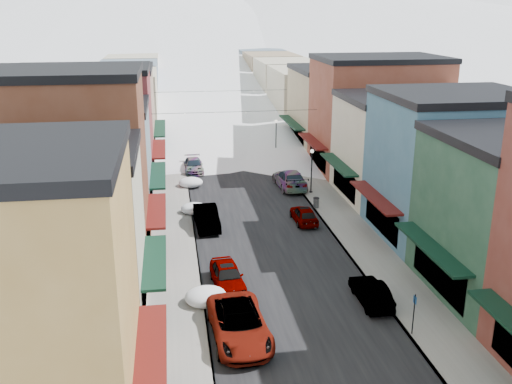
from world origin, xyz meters
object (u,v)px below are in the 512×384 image
object	(u,v)px
car_white_suv	(239,324)
car_silver_sedan	(227,276)
trash_can	(316,202)
streetlamp_near	(312,165)
car_green_sedan	(371,292)
car_dark_hatch	(207,217)

from	to	relation	value
car_white_suv	car_silver_sedan	bearing A→B (deg)	86.89
car_white_suv	trash_can	world-z (taller)	car_white_suv
car_silver_sedan	streetlamp_near	xyz separation A→B (m)	(9.28, 16.76, 1.91)
car_white_suv	car_green_sedan	distance (m)	8.20
car_white_suv	streetlamp_near	distance (m)	24.36
trash_can	streetlamp_near	world-z (taller)	streetlamp_near
car_green_sedan	streetlamp_near	xyz separation A→B (m)	(1.48, 19.93, 1.98)
streetlamp_near	car_silver_sedan	bearing A→B (deg)	-118.98
car_white_suv	car_silver_sedan	world-z (taller)	car_white_suv
car_white_suv	car_silver_sedan	distance (m)	5.69
car_white_suv	car_silver_sedan	xyz separation A→B (m)	(0.00, 5.69, -0.09)
car_silver_sedan	car_green_sedan	world-z (taller)	car_silver_sedan
car_dark_hatch	trash_can	distance (m)	9.63
car_dark_hatch	streetlamp_near	world-z (taller)	streetlamp_near
car_silver_sedan	streetlamp_near	bearing A→B (deg)	56.23
car_dark_hatch	car_green_sedan	world-z (taller)	car_dark_hatch
car_silver_sedan	car_dark_hatch	xyz separation A→B (m)	(-0.54, 10.02, 0.06)
car_silver_sedan	car_white_suv	bearing A→B (deg)	-94.79
car_green_sedan	streetlamp_near	size ratio (longest dim) A/B	1.02
car_white_suv	streetlamp_near	bearing A→B (deg)	64.42
car_white_suv	trash_can	bearing A→B (deg)	61.53
car_white_suv	car_dark_hatch	distance (m)	15.71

